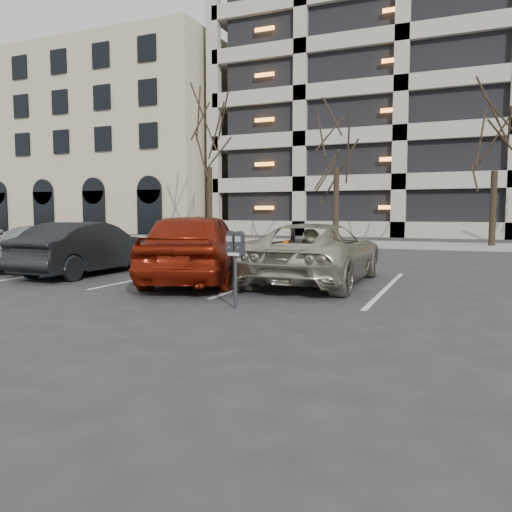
{
  "coord_description": "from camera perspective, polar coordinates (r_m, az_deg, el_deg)",
  "views": [
    {
      "loc": [
        2.85,
        -8.25,
        1.58
      ],
      "look_at": [
        -0.05,
        -1.3,
        0.92
      ],
      "focal_mm": 35.0,
      "sensor_mm": 36.0,
      "label": 1
    }
  ],
  "objects": [
    {
      "name": "ground",
      "position": [
        8.87,
        3.56,
        -5.25
      ],
      "size": [
        140.0,
        140.0,
        0.0
      ],
      "primitive_type": "plane",
      "color": "#28282B",
      "rests_on": "ground"
    },
    {
      "name": "parking_meter",
      "position": [
        8.15,
        -2.38,
        0.64
      ],
      "size": [
        0.33,
        0.17,
        1.25
      ],
      "rotation": [
        0.0,
        0.0,
        -0.15
      ],
      "color": "black",
      "rests_on": "ground"
    },
    {
      "name": "stall_lines",
      "position": [
        11.48,
        0.71,
        -2.87
      ],
      "size": [
        16.9,
        5.2,
        0.0
      ],
      "color": "silver",
      "rests_on": "ground"
    },
    {
      "name": "sidewalk",
      "position": [
        24.47,
        15.92,
        1.25
      ],
      "size": [
        80.0,
        4.0,
        0.12
      ],
      "primitive_type": "cube",
      "color": "gray",
      "rests_on": "ground"
    },
    {
      "name": "tree_b",
      "position": [
        25.34,
        9.26,
        15.02
      ],
      "size": [
        3.66,
        3.66,
        8.33
      ],
      "color": "black",
      "rests_on": "ground"
    },
    {
      "name": "car_silver",
      "position": [
        15.14,
        -21.66,
        0.99
      ],
      "size": [
        2.85,
        4.52,
        1.22
      ],
      "primitive_type": "imported",
      "rotation": [
        0.0,
        0.0,
        2.85
      ],
      "color": "#A1A3A9",
      "rests_on": "ground"
    },
    {
      "name": "suv_silver",
      "position": [
        11.24,
        6.9,
        0.32
      ],
      "size": [
        2.24,
        4.82,
        1.34
      ],
      "rotation": [
        0.0,
        0.0,
        3.14
      ],
      "color": "#BCB8A0",
      "rests_on": "ground"
    },
    {
      "name": "office_building",
      "position": [
        49.44,
        -16.53,
        11.67
      ],
      "size": [
        26.0,
        16.2,
        15.0
      ],
      "color": "tan",
      "rests_on": "ground"
    },
    {
      "name": "car_dark",
      "position": [
        13.39,
        -18.67,
        0.84
      ],
      "size": [
        1.43,
        4.06,
        1.33
      ],
      "primitive_type": "imported",
      "rotation": [
        0.0,
        0.0,
        3.14
      ],
      "color": "black",
      "rests_on": "ground"
    },
    {
      "name": "tree_a",
      "position": [
        27.88,
        -5.38,
        15.1
      ],
      "size": [
        3.94,
        3.94,
        8.96
      ],
      "color": "black",
      "rests_on": "ground"
    },
    {
      "name": "tree_c",
      "position": [
        24.58,
        25.79,
        13.52
      ],
      "size": [
        3.31,
        3.31,
        7.52
      ],
      "color": "black",
      "rests_on": "ground"
    },
    {
      "name": "car_red",
      "position": [
        11.31,
        -6.89,
        1.04
      ],
      "size": [
        3.34,
        5.08,
        1.61
      ],
      "primitive_type": "imported",
      "rotation": [
        0.0,
        0.0,
        3.48
      ],
      "color": "maroon",
      "rests_on": "ground"
    }
  ]
}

